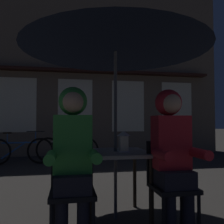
# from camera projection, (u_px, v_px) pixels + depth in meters

# --- Properties ---
(ground_plane) EXTENTS (60.00, 60.00, 0.00)m
(ground_plane) POSITION_uv_depth(u_px,v_px,m) (116.00, 219.00, 2.61)
(ground_plane) COLOR #2D2B28
(cafe_table) EXTENTS (0.72, 0.72, 0.74)m
(cafe_table) POSITION_uv_depth(u_px,v_px,m) (115.00, 160.00, 2.63)
(cafe_table) COLOR #B2AD9E
(cafe_table) RESTS_ON ground_plane
(patio_umbrella) EXTENTS (2.10, 2.10, 2.31)m
(patio_umbrella) POSITION_uv_depth(u_px,v_px,m) (115.00, 35.00, 2.69)
(patio_umbrella) COLOR #4C4C51
(patio_umbrella) RESTS_ON ground_plane
(lantern) EXTENTS (0.11, 0.11, 0.23)m
(lantern) POSITION_uv_depth(u_px,v_px,m) (124.00, 141.00, 2.58)
(lantern) COLOR white
(lantern) RESTS_ON cafe_table
(chair_left) EXTENTS (0.40, 0.40, 0.87)m
(chair_left) POSITION_uv_depth(u_px,v_px,m) (72.00, 185.00, 2.18)
(chair_left) COLOR black
(chair_left) RESTS_ON ground_plane
(chair_right) EXTENTS (0.40, 0.40, 0.87)m
(chair_right) POSITION_uv_depth(u_px,v_px,m) (170.00, 180.00, 2.35)
(chair_right) COLOR black
(chair_right) RESTS_ON ground_plane
(person_left_hooded) EXTENTS (0.45, 0.56, 1.40)m
(person_left_hooded) POSITION_uv_depth(u_px,v_px,m) (73.00, 146.00, 2.14)
(person_left_hooded) COLOR black
(person_left_hooded) RESTS_ON ground_plane
(person_right_hooded) EXTENTS (0.45, 0.56, 1.40)m
(person_right_hooded) POSITION_uv_depth(u_px,v_px,m) (172.00, 145.00, 2.31)
(person_right_hooded) COLOR black
(person_right_hooded) RESTS_ON ground_plane
(shopfront_building) EXTENTS (10.00, 0.93, 6.20)m
(shopfront_building) POSITION_uv_depth(u_px,v_px,m) (75.00, 62.00, 7.98)
(shopfront_building) COLOR #6B5B4C
(shopfront_building) RESTS_ON ground_plane
(bicycle_second) EXTENTS (1.68, 0.16, 0.84)m
(bicycle_second) POSITION_uv_depth(u_px,v_px,m) (19.00, 151.00, 5.93)
(bicycle_second) COLOR black
(bicycle_second) RESTS_ON ground_plane
(bicycle_third) EXTENTS (1.66, 0.36, 0.84)m
(bicycle_third) POSITION_uv_depth(u_px,v_px,m) (67.00, 149.00, 6.27)
(bicycle_third) COLOR black
(bicycle_third) RESTS_ON ground_plane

